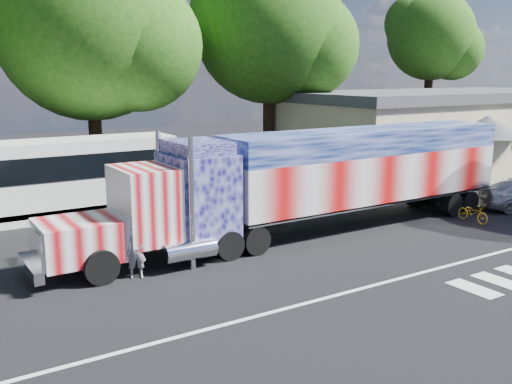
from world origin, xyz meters
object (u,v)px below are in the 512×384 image
bicycle (473,213)px  tree_ne_a (272,29)px  coach_bus (43,179)px  woman (136,251)px  tree_far_ne (433,37)px  semi_truck (320,178)px  tree_n_mid (93,27)px

bicycle → tree_ne_a: (-0.70, 14.73, 8.56)m
coach_bus → woman: coach_bus is taller
tree_ne_a → bicycle: bearing=-87.3°
woman → bicycle: bearing=13.5°
woman → tree_ne_a: size_ratio=0.13×
woman → tree_far_ne: size_ratio=0.13×
coach_bus → semi_truck: bearing=-43.3°
tree_ne_a → semi_truck: bearing=-115.7°
coach_bus → tree_far_ne: bearing=12.9°
tree_ne_a → tree_n_mid: bearing=177.2°
coach_bus → tree_n_mid: bearing=49.1°
tree_n_mid → tree_ne_a: bearing=-2.8°
coach_bus → tree_n_mid: (4.00, 4.62, 6.91)m
semi_truck → coach_bus: (-8.85, 8.34, -0.46)m
tree_far_ne → tree_n_mid: tree_n_mid is taller
bicycle → tree_far_ne: tree_far_ne is taller
tree_ne_a → coach_bus: bearing=-164.6°
coach_bus → tree_far_ne: size_ratio=0.91×
tree_n_mid → tree_far_ne: bearing=5.9°
bicycle → tree_far_ne: size_ratio=0.12×
coach_bus → bicycle: size_ratio=7.43×
coach_bus → bicycle: (15.52, -10.65, -1.36)m
tree_far_ne → tree_n_mid: size_ratio=0.95×
tree_ne_a → tree_n_mid: tree_n_mid is taller
semi_truck → coach_bus: semi_truck is taller
coach_bus → tree_n_mid: tree_n_mid is taller
semi_truck → bicycle: 7.29m
tree_far_ne → coach_bus: bearing=-167.1°
woman → tree_n_mid: tree_n_mid is taller
tree_ne_a → tree_n_mid: 10.84m
bicycle → coach_bus: bearing=149.3°
tree_far_ne → tree_ne_a: bearing=-169.1°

